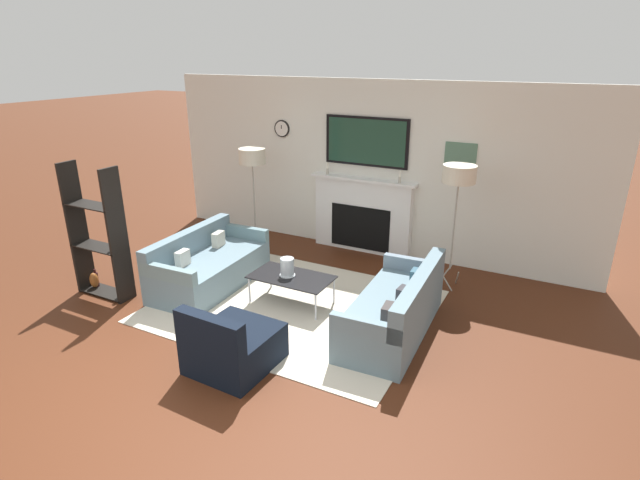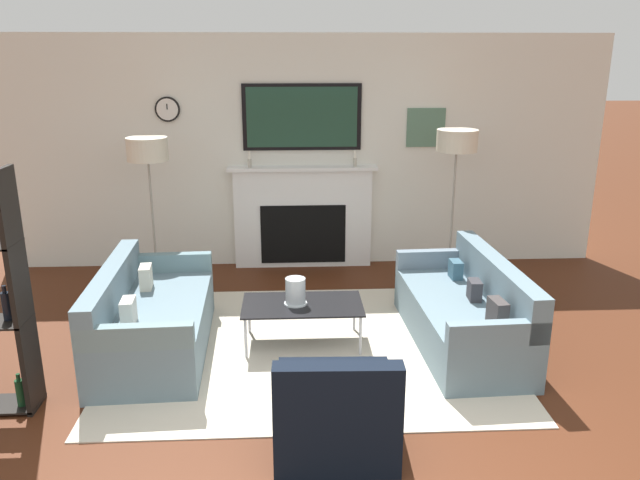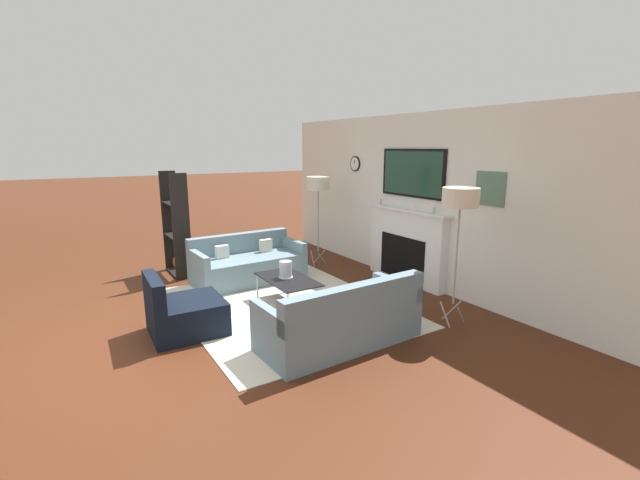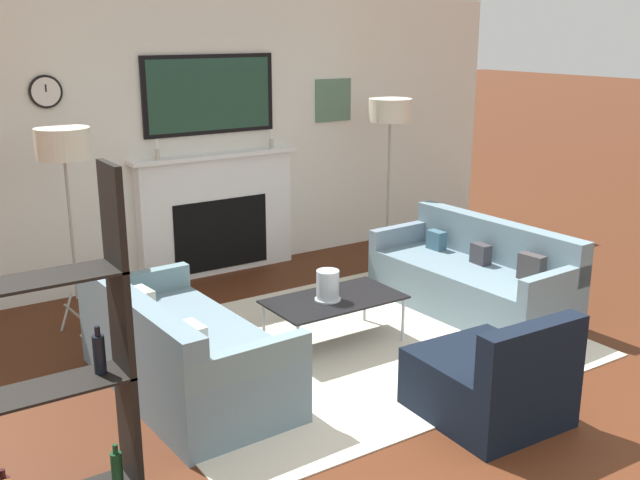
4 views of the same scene
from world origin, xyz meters
The scene contains 11 objects.
ground_plane centered at (0.00, 0.00, 0.00)m, with size 60.00×60.00×0.00m, color #492211.
fireplace_wall centered at (0.00, 4.32, 1.22)m, with size 7.13×0.28×2.70m.
area_rug centered at (0.00, 2.02, 0.01)m, with size 3.35×2.68×0.01m.
couch_left centered at (-1.37, 2.01, 0.28)m, with size 0.92×1.79×0.76m.
couch_right centered at (1.37, 2.02, 0.28)m, with size 0.85×1.86×0.78m.
armchair centered at (0.12, 0.59, 0.25)m, with size 0.80×0.86×0.74m.
coffee_table centered at (-0.06, 2.08, 0.36)m, with size 1.05×0.58×0.38m.
hurricane_candle centered at (-0.12, 2.09, 0.49)m, with size 0.20×0.20×0.24m.
floor_lamp_left centered at (-1.62, 3.54, 1.51)m, with size 0.42×0.42×1.66m.
floor_lamp_right centered at (1.62, 3.54, 1.57)m, with size 0.43×0.43×1.72m.
shelf_unit centered at (-2.42, 1.15, 0.77)m, with size 0.80×0.28×1.77m.
Camera 1 is at (2.95, -2.87, 3.07)m, focal length 28.00 mm.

